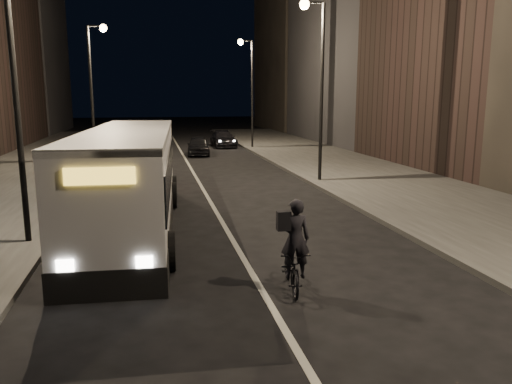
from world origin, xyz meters
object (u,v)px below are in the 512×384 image
city_bus (130,176)px  car_far (223,139)px  cyclist_on_bicycle (293,260)px  car_near (199,146)px  car_mid (130,145)px  streetlight_left_near (22,45)px  streetlight_right_far (249,79)px  streetlight_right_mid (317,67)px  streetlight_left_far (95,74)px

city_bus → car_far: size_ratio=2.67×
city_bus → cyclist_on_bicycle: 6.90m
city_bus → car_far: (6.45, 24.67, -1.05)m
city_bus → cyclist_on_bicycle: size_ratio=5.72×
car_near → car_far: 5.84m
car_near → car_mid: size_ratio=0.88×
streetlight_left_near → cyclist_on_bicycle: 8.87m
streetlight_right_far → car_far: size_ratio=1.87×
car_mid → streetlight_left_near: bearing=77.6°
city_bus → streetlight_right_mid: bearing=42.6°
streetlight_left_near → car_far: 27.87m
streetlight_right_far → car_mid: 10.36m
streetlight_right_mid → car_near: size_ratio=2.16×
streetlight_right_mid → streetlight_left_near: (-10.66, -8.00, 0.00)m
streetlight_right_far → streetlight_left_near: size_ratio=1.00×
streetlight_left_far → city_bus: (2.48, -16.70, -3.68)m
streetlight_right_far → city_bus: 24.41m
streetlight_left_far → car_near: (6.41, 2.70, -4.72)m
streetlight_right_far → car_mid: size_ratio=1.91×
car_near → streetlight_left_far: bearing=-152.0°
cyclist_on_bicycle → car_near: bearing=96.4°
streetlight_left_far → city_bus: bearing=-81.5°
streetlight_right_far → car_far: 5.41m
city_bus → car_mid: 20.33m
car_mid → streetlight_right_far: bearing=-172.7°
streetlight_left_far → car_mid: bearing=64.3°
car_mid → streetlight_left_far: bearing=56.5°
streetlight_left_far → car_mid: streetlight_left_far is taller
streetlight_right_far → car_mid: (-8.93, -2.41, -4.66)m
car_near → car_far: size_ratio=0.87×
streetlight_right_far → city_bus: streetlight_right_far is taller
streetlight_right_mid → cyclist_on_bicycle: streetlight_right_mid is taller
streetlight_left_far → car_mid: 6.13m
streetlight_left_far → streetlight_left_near: bearing=-90.0°
streetlight_right_mid → cyclist_on_bicycle: size_ratio=4.02×
streetlight_left_near → cyclist_on_bicycle: (5.98, -4.57, -4.69)m
cyclist_on_bicycle → car_far: 30.68m
streetlight_right_mid → streetlight_left_far: (-10.66, 10.00, 0.00)m
streetlight_right_mid → car_mid: (-8.93, 13.59, -4.66)m
car_near → car_mid: (-4.68, 0.89, 0.06)m
streetlight_left_near → city_bus: streetlight_left_near is taller
streetlight_left_near → streetlight_left_far: size_ratio=1.00×
streetlight_left_near → city_bus: 4.63m
city_bus → car_near: city_bus is taller
streetlight_left_near → cyclist_on_bicycle: streetlight_left_near is taller
streetlight_right_mid → streetlight_left_near: same height
streetlight_right_far → city_bus: bearing=-109.8°
streetlight_left_far → streetlight_right_mid: bearing=-43.2°
streetlight_left_far → car_near: bearing=22.8°
streetlight_left_far → car_far: bearing=41.7°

